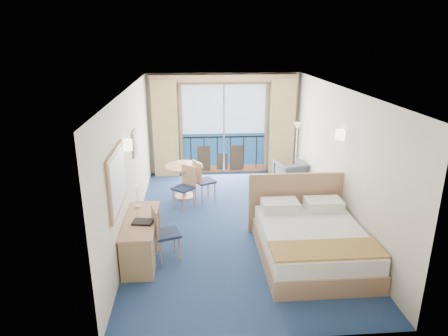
% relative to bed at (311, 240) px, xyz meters
% --- Properties ---
extents(floor, '(6.50, 6.50, 0.00)m').
position_rel_bed_xyz_m(floor, '(-1.13, 1.37, -0.33)').
color(floor, navy).
rests_on(floor, ground).
extents(room_walls, '(4.04, 6.54, 2.72)m').
position_rel_bed_xyz_m(room_walls, '(-1.13, 1.37, 1.45)').
color(room_walls, silver).
rests_on(room_walls, ground).
extents(balcony_door, '(2.36, 0.03, 2.52)m').
position_rel_bed_xyz_m(balcony_door, '(-1.14, 4.59, 0.81)').
color(balcony_door, navy).
rests_on(balcony_door, room_walls).
extents(curtain_left, '(0.65, 0.22, 2.55)m').
position_rel_bed_xyz_m(curtain_left, '(-2.68, 4.44, 0.95)').
color(curtain_left, tan).
rests_on(curtain_left, room_walls).
extents(curtain_right, '(0.65, 0.22, 2.55)m').
position_rel_bed_xyz_m(curtain_right, '(0.42, 4.44, 0.95)').
color(curtain_right, tan).
rests_on(curtain_right, room_walls).
extents(pelmet, '(3.80, 0.25, 0.18)m').
position_rel_bed_xyz_m(pelmet, '(-1.13, 4.47, 2.25)').
color(pelmet, tan).
rests_on(pelmet, room_walls).
extents(mirror, '(0.05, 1.25, 0.95)m').
position_rel_bed_xyz_m(mirror, '(-3.10, -0.13, 1.22)').
color(mirror, tan).
rests_on(mirror, room_walls).
extents(wall_print, '(0.04, 0.42, 0.52)m').
position_rel_bed_xyz_m(wall_print, '(-3.10, 1.82, 1.27)').
color(wall_print, tan).
rests_on(wall_print, room_walls).
extents(sconce_left, '(0.18, 0.18, 0.18)m').
position_rel_bed_xyz_m(sconce_left, '(-3.07, 0.77, 1.52)').
color(sconce_left, '#FFE1B2').
rests_on(sconce_left, room_walls).
extents(sconce_right, '(0.18, 0.18, 0.18)m').
position_rel_bed_xyz_m(sconce_right, '(0.81, 1.22, 1.52)').
color(sconce_right, '#FFE1B2').
rests_on(sconce_right, room_walls).
extents(bed, '(1.86, 2.21, 1.17)m').
position_rel_bed_xyz_m(bed, '(0.00, 0.00, 0.00)').
color(bed, tan).
rests_on(bed, ground).
extents(nightstand, '(0.41, 0.39, 0.54)m').
position_rel_bed_xyz_m(nightstand, '(0.65, 1.47, -0.06)').
color(nightstand, '#9E7C54').
rests_on(nightstand, ground).
extents(phone, '(0.21, 0.19, 0.08)m').
position_rel_bed_xyz_m(phone, '(0.61, 1.43, 0.25)').
color(phone, white).
rests_on(phone, nightstand).
extents(armchair, '(0.84, 0.86, 0.64)m').
position_rel_bed_xyz_m(armchair, '(0.46, 3.42, -0.01)').
color(armchair, '#474C56').
rests_on(armchair, ground).
extents(floor_lamp, '(0.22, 0.22, 1.56)m').
position_rel_bed_xyz_m(floor_lamp, '(0.64, 3.67, 0.85)').
color(floor_lamp, silver).
rests_on(floor_lamp, ground).
extents(desk, '(0.52, 1.53, 0.71)m').
position_rel_bed_xyz_m(desk, '(-2.86, -0.18, 0.07)').
color(desk, tan).
rests_on(desk, ground).
extents(desk_chair, '(0.51, 0.51, 0.94)m').
position_rel_bed_xyz_m(desk_chair, '(-2.50, 0.15, 0.20)').
color(desk_chair, '#1C2542').
rests_on(desk_chair, ground).
extents(folder, '(0.36, 0.29, 0.03)m').
position_rel_bed_xyz_m(folder, '(-2.80, 0.09, 0.40)').
color(folder, black).
rests_on(folder, desk).
extents(desk_lamp, '(0.11, 0.11, 0.40)m').
position_rel_bed_xyz_m(desk_lamp, '(-2.96, 0.72, 0.69)').
color(desk_lamp, silver).
rests_on(desk_lamp, desk).
extents(round_table, '(0.86, 0.86, 0.78)m').
position_rel_bed_xyz_m(round_table, '(-2.19, 2.87, 0.26)').
color(round_table, tan).
rests_on(round_table, ground).
extents(table_chair_a, '(0.55, 0.55, 0.95)m').
position_rel_bed_xyz_m(table_chair_a, '(-1.78, 2.62, 0.21)').
color(table_chair_a, '#1C2542').
rests_on(table_chair_a, ground).
extents(table_chair_b, '(0.56, 0.56, 0.92)m').
position_rel_bed_xyz_m(table_chair_b, '(-2.14, 2.34, 0.19)').
color(table_chair_b, '#1C2542').
rests_on(table_chair_b, ground).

